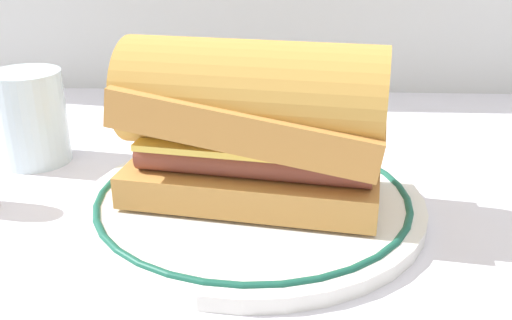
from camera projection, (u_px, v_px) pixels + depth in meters
The scene contains 4 objects.
ground_plane at pixel (251, 224), 0.47m from camera, with size 1.50×1.50×0.00m, color silver.
plate at pixel (256, 201), 0.49m from camera, with size 0.28×0.28×0.01m.
sausage_sandwich at pixel (256, 121), 0.46m from camera, with size 0.22×0.13×0.13m.
drinking_glass at pixel (32, 124), 0.57m from camera, with size 0.07×0.07×0.09m.
Camera 1 is at (0.02, -0.41, 0.23)m, focal length 40.93 mm.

